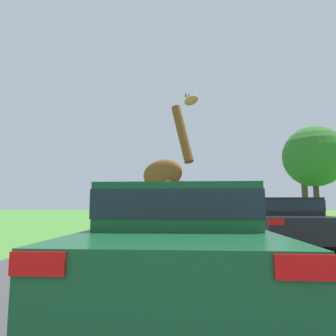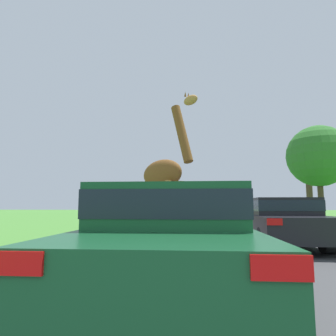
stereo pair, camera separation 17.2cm
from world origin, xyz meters
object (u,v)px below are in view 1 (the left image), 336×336
Objects in this scene: car_queue_right at (155,215)px; car_far_ahead at (194,211)px; tree_right_cluster at (303,158)px; tree_left_edge at (314,157)px; car_lead_maroon at (179,237)px; giraffe_near_road at (164,176)px; car_queue_left at (281,220)px.

car_queue_right is 1.07× the size of car_far_ahead.
car_queue_right is at bearing -126.64° from tree_right_cluster.
car_lead_maroon is at bearing -116.38° from tree_left_edge.
giraffe_near_road is 1.11× the size of car_queue_right.
car_lead_maroon reaches higher than car_far_ahead.
tree_left_edge is at bearing 6.07° from car_far_ahead.
tree_left_edge reaches higher than car_far_ahead.
tree_left_edge reaches higher than giraffe_near_road.
giraffe_near_road is at bearing -120.30° from tree_right_cluster.
car_far_ahead is (1.20, 14.25, -1.46)m from giraffe_near_road.
giraffe_near_road is 1.19× the size of car_far_ahead.
car_far_ahead is at bearing -146.77° from tree_right_cluster.
giraffe_near_road is 19.22m from tree_left_edge.
car_far_ahead is (-2.30, 15.09, -0.04)m from car_queue_left.
tree_left_edge is 6.75m from tree_right_cluster.
tree_left_edge is (11.21, 15.32, 3.03)m from giraffe_near_road.
tree_left_edge is (10.53, 21.23, 4.42)m from car_lead_maroon.
tree_right_cluster reaches higher than car_queue_left.
tree_left_edge reaches higher than car_queue_right.
car_far_ahead is 14.84m from tree_right_cluster.
car_lead_maroon is 5.80m from car_queue_left.
car_lead_maroon is at bearing -81.74° from car_queue_right.
car_queue_left is at bearing 60.89° from car_lead_maroon.
giraffe_near_road is 4.04m from car_queue_right.
car_lead_maroon reaches higher than car_queue_right.
tree_right_cluster is at bearing 53.36° from car_queue_right.
car_queue_left is 1.12× the size of car_far_ahead.
car_queue_left is 0.57× the size of tree_left_edge.
car_lead_maroon is 1.10× the size of car_far_ahead.
car_queue_left is (4.22, -4.55, 0.02)m from car_queue_right.
giraffe_near_road is 25.58m from tree_right_cluster.
tree_left_edge is (7.71, 16.16, 4.44)m from car_queue_left.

